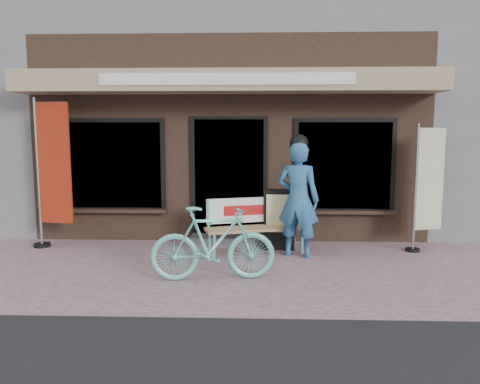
{
  "coord_description": "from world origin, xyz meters",
  "views": [
    {
      "loc": [
        0.48,
        -6.17,
        1.94
      ],
      "look_at": [
        0.24,
        0.7,
        1.05
      ],
      "focal_mm": 35.0,
      "sensor_mm": 36.0,
      "label": 1
    }
  ],
  "objects_px": {
    "nobori_red": "(52,171)",
    "menu_stand": "(279,219)",
    "nobori_cream": "(427,186)",
    "bicycle": "(213,243)",
    "person": "(298,197)",
    "bench": "(255,221)"
  },
  "relations": [
    {
      "from": "bench",
      "to": "nobori_red",
      "type": "distance_m",
      "value": 3.45
    },
    {
      "from": "person",
      "to": "bench",
      "type": "bearing_deg",
      "value": -177.99
    },
    {
      "from": "person",
      "to": "menu_stand",
      "type": "height_order",
      "value": "person"
    },
    {
      "from": "bicycle",
      "to": "nobori_cream",
      "type": "height_order",
      "value": "nobori_cream"
    },
    {
      "from": "person",
      "to": "nobori_red",
      "type": "bearing_deg",
      "value": -164.91
    },
    {
      "from": "bench",
      "to": "menu_stand",
      "type": "height_order",
      "value": "menu_stand"
    },
    {
      "from": "nobori_cream",
      "to": "menu_stand",
      "type": "relative_size",
      "value": 2.04
    },
    {
      "from": "bench",
      "to": "menu_stand",
      "type": "xyz_separation_m",
      "value": [
        0.41,
        0.14,
        0.0
      ]
    },
    {
      "from": "nobori_red",
      "to": "menu_stand",
      "type": "bearing_deg",
      "value": 7.3
    },
    {
      "from": "nobori_cream",
      "to": "menu_stand",
      "type": "distance_m",
      "value": 2.44
    },
    {
      "from": "person",
      "to": "nobori_red",
      "type": "distance_m",
      "value": 4.07
    },
    {
      "from": "nobori_cream",
      "to": "menu_stand",
      "type": "height_order",
      "value": "nobori_cream"
    },
    {
      "from": "bench",
      "to": "person",
      "type": "relative_size",
      "value": 0.88
    },
    {
      "from": "bench",
      "to": "nobori_cream",
      "type": "bearing_deg",
      "value": -13.39
    },
    {
      "from": "menu_stand",
      "to": "nobori_red",
      "type": "bearing_deg",
      "value": -177.42
    },
    {
      "from": "bicycle",
      "to": "person",
      "type": "bearing_deg",
      "value": -51.55
    },
    {
      "from": "bench",
      "to": "person",
      "type": "xyz_separation_m",
      "value": [
        0.67,
        -0.23,
        0.42
      ]
    },
    {
      "from": "bench",
      "to": "nobori_cream",
      "type": "xyz_separation_m",
      "value": [
        2.78,
        0.18,
        0.55
      ]
    },
    {
      "from": "nobori_red",
      "to": "nobori_cream",
      "type": "distance_m",
      "value": 6.15
    },
    {
      "from": "bench",
      "to": "nobori_red",
      "type": "height_order",
      "value": "nobori_red"
    },
    {
      "from": "bench",
      "to": "bicycle",
      "type": "bearing_deg",
      "value": -127.07
    },
    {
      "from": "nobori_red",
      "to": "menu_stand",
      "type": "distance_m",
      "value": 3.84
    }
  ]
}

